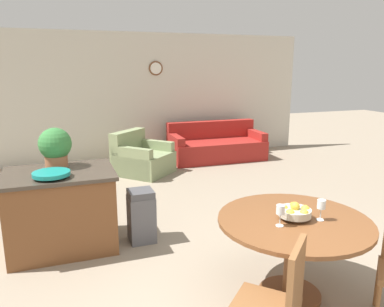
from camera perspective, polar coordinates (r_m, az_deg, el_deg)
The scene contains 12 objects.
wall_back at distance 8.24m, azimuth -9.10°, elevation 8.49°, with size 8.00×0.09×2.70m.
dining_table at distance 3.41m, azimuth 15.15°, elevation -12.18°, with size 1.30×1.30×0.74m.
dining_chair_near_left at distance 2.67m, azimuth 12.72°, elevation -21.15°, with size 0.59×0.59×0.94m.
fruit_bowl at distance 3.31m, azimuth 15.41°, elevation -8.53°, with size 0.28×0.28×0.15m.
wine_glass_left at distance 3.12m, azimuth 13.33°, elevation -8.48°, with size 0.07×0.07×0.18m.
wine_glass_right at distance 3.33m, azimuth 19.11°, elevation -7.47°, with size 0.07×0.07×0.18m.
kitchen_island at distance 4.44m, azimuth -19.24°, elevation -8.14°, with size 1.17×0.86×0.89m.
teal_bowl at distance 4.09m, azimuth -20.64°, elevation -2.91°, with size 0.37×0.37×0.07m.
potted_plant at distance 4.46m, azimuth -20.12°, elevation 1.04°, with size 0.36×0.36×0.45m.
trash_bin at distance 4.44m, azimuth -7.72°, elevation -9.39°, with size 0.29×0.30×0.62m.
couch at distance 8.23m, azimuth 3.67°, elevation 1.07°, with size 2.05×0.99×0.80m.
armchair at distance 7.18m, azimuth -7.67°, elevation -0.85°, with size 1.27×1.27×0.80m.
Camera 1 is at (-1.53, -1.77, 2.00)m, focal length 35.00 mm.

